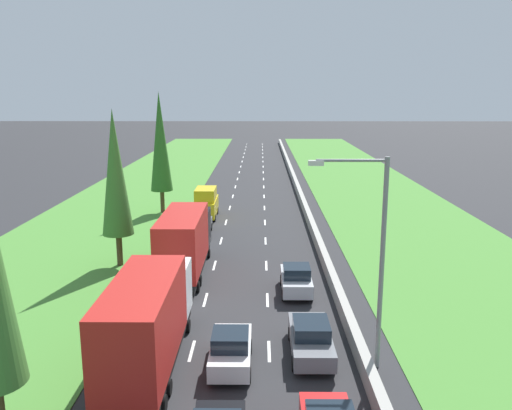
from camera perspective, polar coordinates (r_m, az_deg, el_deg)
The scene contains 15 objects.
ground_plane at distance 62.03m, azimuth -0.76°, elevation 1.47°, with size 300.00×300.00×0.00m, color #28282B.
grass_verge_left at distance 63.57m, azimuth -12.24°, elevation 1.47°, with size 14.00×140.00×0.04m, color #478433.
grass_verge_right at distance 63.36m, azimuth 12.33°, elevation 1.43°, with size 14.00×140.00×0.04m, color #478433.
median_barrier at distance 62.09m, azimuth 4.51°, elevation 1.84°, with size 0.44×120.00×0.85m, color #9E9B93.
lane_markings at distance 62.03m, azimuth -0.76°, elevation 1.48°, with size 3.64×116.00×0.01m.
red_box_truck_left_lane at distance 22.89m, azimuth -11.57°, elevation -12.12°, with size 2.46×9.40×4.18m.
red_box_truck_left_lane_third at distance 33.84m, azimuth -7.68°, elevation -3.93°, with size 2.46×9.40×4.18m.
white_hatchback_centre_lane at distance 23.14m, azimuth -2.73°, elevation -15.29°, with size 1.74×3.90×1.72m.
grey_sedan_right_lane at distance 24.23m, azimuth 5.92°, elevation -14.08°, with size 1.82×4.50×1.64m.
grey_hatchback_left_lane at distance 43.50m, azimuth -6.07°, elevation -2.10°, with size 1.74×3.90×1.72m.
silver_hatchback_right_lane at distance 31.00m, azimuth 4.36°, elevation -7.99°, with size 1.74×3.90×1.72m.
yellow_van_left_lane at distance 49.07m, azimuth -5.41°, elevation 0.22°, with size 1.96×4.90×2.82m.
poplar_tree_second at distance 35.60m, azimuth -14.95°, elevation 3.32°, with size 2.06×2.06×10.47m.
poplar_tree_third at distance 50.90m, azimuth -10.30°, elevation 6.69°, with size 2.09×2.09×11.54m.
street_light_mast at distance 22.06m, azimuth 12.64°, elevation -4.65°, with size 3.20×0.28×9.00m.
Camera 1 is at (1.35, -0.94, 11.50)m, focal length 37.07 mm.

